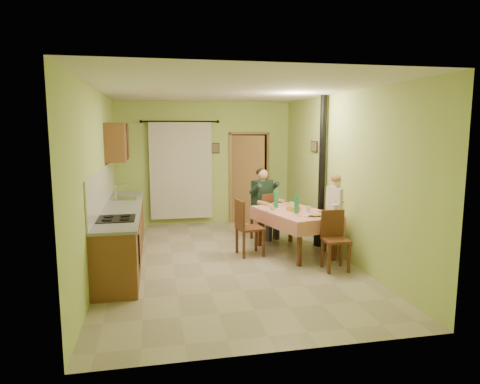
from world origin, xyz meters
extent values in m
cube|color=tan|center=(0.00, 0.00, 0.00)|extent=(4.00, 6.00, 0.01)
cube|color=#BBD76E|center=(0.00, 3.00, 1.40)|extent=(4.00, 0.04, 2.80)
cube|color=#BBD76E|center=(0.00, -3.00, 1.40)|extent=(4.00, 0.04, 2.80)
cube|color=#BBD76E|center=(-2.00, 0.00, 1.40)|extent=(0.04, 6.00, 2.80)
cube|color=#BBD76E|center=(2.00, 0.00, 1.40)|extent=(0.04, 6.00, 2.80)
cube|color=white|center=(0.00, 0.00, 2.80)|extent=(4.00, 6.00, 0.04)
cube|color=brown|center=(-1.70, 0.40, 0.44)|extent=(0.60, 3.60, 0.88)
cube|color=gray|center=(-1.70, 0.40, 0.90)|extent=(0.64, 3.64, 0.04)
cube|color=white|center=(-1.99, 0.40, 1.23)|extent=(0.02, 3.60, 0.66)
cube|color=silver|center=(-1.70, 1.20, 0.92)|extent=(0.42, 0.42, 0.03)
cube|color=black|center=(-1.70, -0.60, 0.93)|extent=(0.52, 0.56, 0.02)
cube|color=black|center=(-1.40, -0.60, 0.45)|extent=(0.01, 0.55, 0.55)
cube|color=brown|center=(-1.82, 1.70, 1.95)|extent=(0.35, 1.40, 0.70)
cylinder|color=black|center=(-0.55, 2.88, 2.35)|extent=(1.70, 0.04, 0.04)
cube|color=silver|center=(-0.55, 2.90, 1.25)|extent=(1.40, 0.06, 2.20)
cube|color=black|center=(1.05, 2.98, 1.03)|extent=(0.84, 0.03, 2.06)
cube|color=#A97947|center=(0.60, 2.97, 1.03)|extent=(0.06, 0.06, 2.12)
cube|color=#A97947|center=(1.50, 2.97, 1.03)|extent=(0.06, 0.06, 2.12)
cube|color=#A97947|center=(1.05, 2.97, 2.09)|extent=(0.96, 0.06, 0.06)
cube|color=#A97947|center=(0.96, 2.71, 1.02)|extent=(0.67, 0.54, 2.04)
cube|color=#DC8878|center=(1.27, 0.24, 0.74)|extent=(1.33, 1.78, 0.04)
cube|color=#DC8878|center=(1.47, -0.53, 0.63)|extent=(0.92, 0.26, 0.22)
cube|color=#DC8878|center=(1.06, 1.00, 0.63)|extent=(0.92, 0.26, 0.22)
cube|color=#DC8878|center=(0.81, 0.12, 0.63)|extent=(0.42, 1.53, 0.22)
cube|color=#DC8878|center=(1.73, 0.36, 0.63)|extent=(0.42, 1.53, 0.22)
cylinder|color=white|center=(1.08, 0.85, 0.77)|extent=(0.25, 0.25, 0.02)
ellipsoid|color=#CC7233|center=(1.08, 0.85, 0.79)|extent=(0.12, 0.12, 0.05)
cylinder|color=white|center=(1.42, -0.35, 0.77)|extent=(0.25, 0.25, 0.02)
ellipsoid|color=#CC7233|center=(1.42, -0.35, 0.79)|extent=(0.12, 0.12, 0.05)
cylinder|color=white|center=(1.65, -0.03, 0.77)|extent=(0.25, 0.25, 0.02)
ellipsoid|color=#CC7233|center=(1.65, -0.03, 0.79)|extent=(0.12, 0.12, 0.05)
cylinder|color=white|center=(0.91, 0.38, 0.77)|extent=(0.25, 0.25, 0.02)
ellipsoid|color=#CC7233|center=(0.91, 0.38, 0.79)|extent=(0.12, 0.12, 0.05)
cylinder|color=gold|center=(1.26, 0.29, 0.80)|extent=(0.26, 0.26, 0.08)
cylinder|color=white|center=(1.41, -0.29, 0.77)|extent=(0.28, 0.28, 0.02)
cube|color=tan|center=(1.41, -0.33, 0.79)|extent=(0.05, 0.07, 0.03)
cube|color=tan|center=(1.43, -0.25, 0.79)|extent=(0.05, 0.06, 0.03)
cube|color=tan|center=(1.37, -0.33, 0.79)|extent=(0.07, 0.05, 0.03)
cylinder|color=silver|center=(1.47, 0.12, 0.81)|extent=(0.07, 0.07, 0.10)
cylinder|color=silver|center=(1.32, 0.61, 0.81)|extent=(0.07, 0.07, 0.10)
cylinder|color=white|center=(1.72, -0.47, 0.88)|extent=(0.11, 0.11, 0.22)
cylinder|color=silver|center=(1.72, -0.47, 0.91)|extent=(0.02, 0.02, 0.30)
cube|color=#582D18|center=(0.96, 1.28, 0.48)|extent=(0.52, 0.52, 0.04)
cube|color=#582D18|center=(1.04, 1.12, 0.72)|extent=(0.36, 0.21, 0.44)
cube|color=#582D18|center=(1.59, -0.78, 0.48)|extent=(0.39, 0.39, 0.04)
cube|color=#582D18|center=(1.60, -0.62, 0.71)|extent=(0.38, 0.06, 0.43)
cube|color=#582D18|center=(2.03, 0.10, 0.48)|extent=(0.45, 0.45, 0.04)
cube|color=#582D18|center=(2.19, 0.13, 0.71)|extent=(0.12, 0.37, 0.43)
cube|color=#582D18|center=(0.46, 0.27, 0.48)|extent=(0.48, 0.48, 0.04)
cube|color=#582D18|center=(0.27, 0.24, 0.74)|extent=(0.10, 0.43, 0.49)
cube|color=#192D23|center=(1.00, 1.19, 0.56)|extent=(0.50, 0.52, 0.16)
cube|color=#192D23|center=(0.94, 1.30, 0.91)|extent=(0.46, 0.38, 0.54)
sphere|color=tan|center=(0.95, 1.30, 1.30)|extent=(0.21, 0.21, 0.21)
ellipsoid|color=black|center=(0.93, 1.33, 1.34)|extent=(0.21, 0.21, 0.16)
cube|color=beige|center=(2.13, 0.12, 0.56)|extent=(0.47, 0.44, 0.16)
cube|color=beige|center=(2.00, 0.09, 0.91)|extent=(0.30, 0.44, 0.54)
sphere|color=tan|center=(2.01, 0.09, 1.30)|extent=(0.21, 0.21, 0.21)
ellipsoid|color=olive|center=(1.97, 0.08, 1.34)|extent=(0.21, 0.21, 0.16)
cylinder|color=black|center=(1.90, 0.60, 1.40)|extent=(0.12, 0.12, 2.80)
cylinder|color=black|center=(1.90, 0.60, 0.15)|extent=(0.24, 0.24, 0.30)
cube|color=black|center=(0.25, 2.97, 1.75)|extent=(0.19, 0.03, 0.23)
cube|color=brown|center=(1.97, 1.20, 1.85)|extent=(0.03, 0.31, 0.21)
camera|label=1|loc=(-1.15, -6.82, 2.22)|focal=32.00mm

